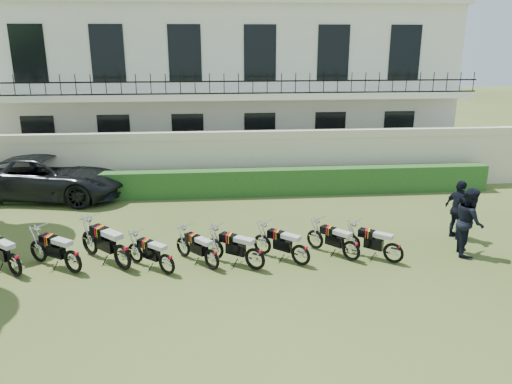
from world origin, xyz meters
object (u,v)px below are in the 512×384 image
at_px(suv, 49,176).
at_px(motorcycle_1, 14,259).
at_px(motorcycle_2, 72,256).
at_px(motorcycle_3, 122,251).
at_px(motorcycle_5, 212,255).
at_px(officer_5, 459,210).
at_px(motorcycle_8, 351,246).
at_px(officer_4, 469,221).
at_px(motorcycle_6, 255,254).
at_px(motorcycle_4, 167,259).
at_px(motorcycle_9, 394,248).
at_px(motorcycle_7, 301,250).

bearing_deg(suv, motorcycle_1, -159.73).
bearing_deg(motorcycle_2, motorcycle_3, -51.44).
relative_size(motorcycle_2, motorcycle_5, 1.21).
bearing_deg(officer_5, motorcycle_8, 94.61).
bearing_deg(officer_4, motorcycle_8, 108.95).
bearing_deg(motorcycle_8, motorcycle_6, 144.94).
relative_size(motorcycle_4, motorcycle_9, 0.94).
relative_size(motorcycle_4, officer_4, 0.71).
height_order(motorcycle_2, officer_4, officer_4).
distance_m(motorcycle_5, motorcycle_6, 1.10).
bearing_deg(motorcycle_2, officer_5, -47.34).
bearing_deg(motorcycle_3, motorcycle_9, -46.67).
xyz_separation_m(motorcycle_8, officer_5, (3.53, 1.31, 0.45)).
relative_size(motorcycle_2, suv, 0.28).
xyz_separation_m(motorcycle_2, officer_5, (10.63, 1.42, 0.40)).
bearing_deg(motorcycle_3, officer_5, -36.82).
relative_size(motorcycle_1, motorcycle_7, 1.05).
xyz_separation_m(motorcycle_9, suv, (-10.66, 6.72, 0.36)).
xyz_separation_m(officer_4, officer_5, (0.26, 1.10, -0.05)).
relative_size(motorcycle_7, suv, 0.24).
bearing_deg(motorcycle_6, motorcycle_3, 120.74).
bearing_deg(motorcycle_1, motorcycle_7, -47.73).
height_order(motorcycle_1, officer_4, officer_4).
height_order(motorcycle_9, officer_4, officer_4).
xyz_separation_m(motorcycle_3, motorcycle_9, (6.96, -0.21, -0.10)).
relative_size(motorcycle_8, officer_4, 0.71).
bearing_deg(motorcycle_2, motorcycle_7, -55.60).
xyz_separation_m(motorcycle_6, motorcycle_8, (2.57, 0.33, -0.03)).
height_order(motorcycle_3, motorcycle_5, motorcycle_3).
xyz_separation_m(motorcycle_5, motorcycle_9, (4.72, -0.04, 0.01)).
height_order(motorcycle_4, motorcycle_5, motorcycle_5).
bearing_deg(officer_4, motorcycle_4, 109.57).
xyz_separation_m(motorcycle_2, motorcycle_5, (3.44, -0.10, -0.05)).
distance_m(motorcycle_3, motorcycle_7, 4.53).
bearing_deg(suv, officer_5, -100.78).
bearing_deg(motorcycle_4, suv, 75.98).
relative_size(motorcycle_1, motorcycle_9, 1.03).
xyz_separation_m(motorcycle_2, officer_4, (10.37, 0.31, 0.45)).
distance_m(motorcycle_7, suv, 10.58).
bearing_deg(motorcycle_1, officer_5, -40.66).
relative_size(motorcycle_2, motorcycle_3, 1.02).
bearing_deg(suv, motorcycle_7, -118.26).
xyz_separation_m(motorcycle_7, suv, (-8.23, 6.65, 0.35)).
distance_m(motorcycle_2, officer_4, 10.39).
relative_size(suv, officer_5, 3.27).
relative_size(motorcycle_6, motorcycle_8, 1.17).
bearing_deg(motorcycle_4, motorcycle_3, 113.80).
bearing_deg(motorcycle_7, suv, 92.13).
bearing_deg(motorcycle_4, motorcycle_2, 124.13).
bearing_deg(motorcycle_6, officer_5, -39.14).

